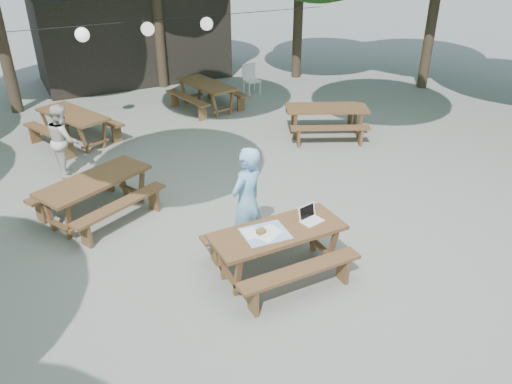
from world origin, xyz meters
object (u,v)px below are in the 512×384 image
at_px(main_picnic_table, 278,250).
at_px(picnic_table_nw, 97,197).
at_px(plastic_chair, 252,85).
at_px(second_person, 63,140).
at_px(woman, 247,202).

height_order(main_picnic_table, picnic_table_nw, same).
distance_m(main_picnic_table, plastic_chair, 9.23).
height_order(picnic_table_nw, second_person, second_person).
xyz_separation_m(woman, second_person, (-2.08, 4.36, -0.15)).
bearing_deg(main_picnic_table, woman, 102.37).
distance_m(main_picnic_table, woman, 0.90).
bearing_deg(second_person, woman, -154.24).
height_order(second_person, plastic_chair, second_person).
height_order(picnic_table_nw, plastic_chair, plastic_chair).
xyz_separation_m(main_picnic_table, woman, (-0.16, 0.71, 0.52)).
bearing_deg(plastic_chair, woman, -118.79).
bearing_deg(second_person, picnic_table_nw, -174.71).
bearing_deg(picnic_table_nw, plastic_chair, 16.90).
relative_size(woman, plastic_chair, 2.02).
bearing_deg(plastic_chair, picnic_table_nw, -138.62).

